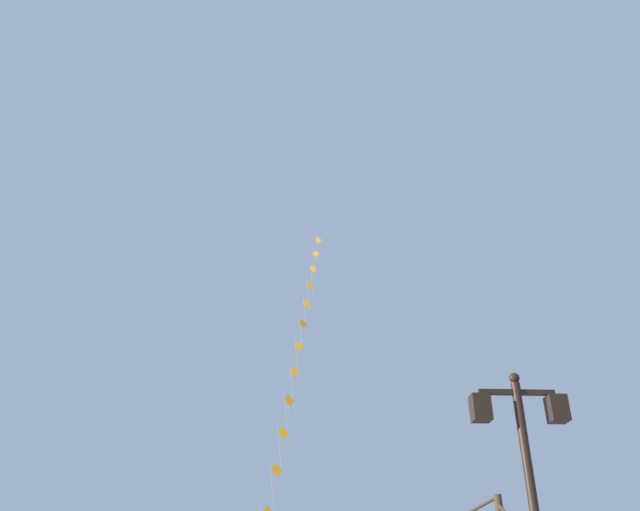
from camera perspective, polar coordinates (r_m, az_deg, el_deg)
name	(u,v)px	position (r m, az deg, el deg)	size (l,w,h in m)	color
twin_lantern_lamp_post	(527,465)	(10.22, 18.12, -17.42)	(1.47, 0.28, 4.56)	black
kite_train	(297,355)	(33.27, -2.05, -8.92)	(3.21, 16.25, 24.20)	brown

